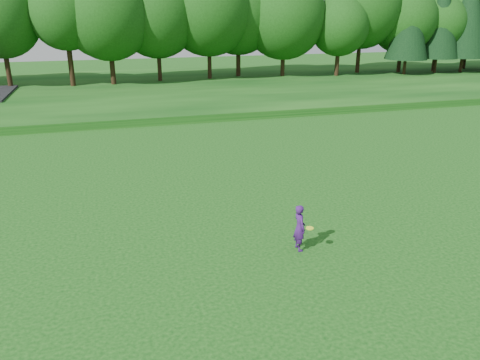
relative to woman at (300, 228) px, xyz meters
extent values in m
plane|color=#0C3E0E|center=(-2.47, 1.11, -0.84)|extent=(140.00, 140.00, 0.00)
cube|color=#0C3E0E|center=(-2.47, 35.11, -0.54)|extent=(130.00, 30.00, 0.60)
cube|color=gray|center=(-2.47, 21.11, -0.82)|extent=(130.00, 1.60, 0.04)
imported|color=#401665|center=(0.00, 0.00, 0.00)|extent=(0.41, 0.62, 1.68)
cylinder|color=yellow|center=(0.19, -0.41, 0.15)|extent=(0.27, 0.27, 0.04)
camera|label=1|loc=(-6.06, -13.52, 7.12)|focal=35.00mm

